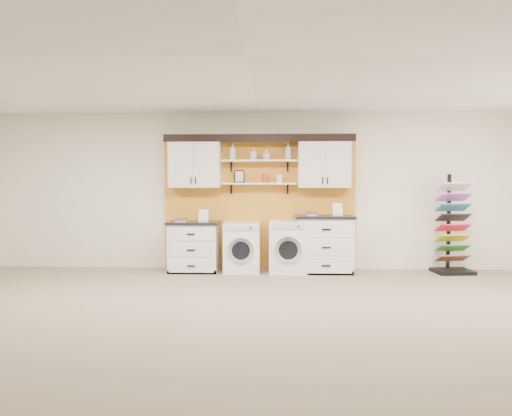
{
  "coord_description": "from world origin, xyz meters",
  "views": [
    {
      "loc": [
        0.3,
        -4.93,
        1.56
      ],
      "look_at": [
        0.01,
        2.3,
        1.18
      ],
      "focal_mm": 35.0,
      "sensor_mm": 36.0,
      "label": 1
    }
  ],
  "objects_px": {
    "dryer": "(288,246)",
    "sample_rack": "(452,242)",
    "base_cabinet_left": "(194,246)",
    "base_cabinet_right": "(324,244)",
    "washer": "(242,247)"
  },
  "relations": [
    {
      "from": "base_cabinet_left",
      "to": "sample_rack",
      "type": "distance_m",
      "value": 4.44
    },
    {
      "from": "dryer",
      "to": "sample_rack",
      "type": "xyz_separation_m",
      "value": [
        2.81,
        0.04,
        0.09
      ]
    },
    {
      "from": "washer",
      "to": "sample_rack",
      "type": "xyz_separation_m",
      "value": [
        3.6,
        0.04,
        0.11
      ]
    },
    {
      "from": "base_cabinet_left",
      "to": "washer",
      "type": "relative_size",
      "value": 1.03
    },
    {
      "from": "dryer",
      "to": "sample_rack",
      "type": "distance_m",
      "value": 2.81
    },
    {
      "from": "base_cabinet_left",
      "to": "base_cabinet_right",
      "type": "height_order",
      "value": "base_cabinet_right"
    },
    {
      "from": "washer",
      "to": "dryer",
      "type": "bearing_deg",
      "value": -0.0
    },
    {
      "from": "washer",
      "to": "dryer",
      "type": "distance_m",
      "value": 0.79
    },
    {
      "from": "base_cabinet_left",
      "to": "dryer",
      "type": "bearing_deg",
      "value": -0.12
    },
    {
      "from": "dryer",
      "to": "base_cabinet_right",
      "type": "bearing_deg",
      "value": 0.3
    },
    {
      "from": "washer",
      "to": "dryer",
      "type": "relative_size",
      "value": 0.97
    },
    {
      "from": "base_cabinet_right",
      "to": "dryer",
      "type": "distance_m",
      "value": 0.63
    },
    {
      "from": "sample_rack",
      "to": "dryer",
      "type": "bearing_deg",
      "value": 175.04
    },
    {
      "from": "base_cabinet_left",
      "to": "sample_rack",
      "type": "height_order",
      "value": "sample_rack"
    },
    {
      "from": "base_cabinet_left",
      "to": "dryer",
      "type": "xyz_separation_m",
      "value": [
        1.63,
        -0.0,
        0.01
      ]
    }
  ]
}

